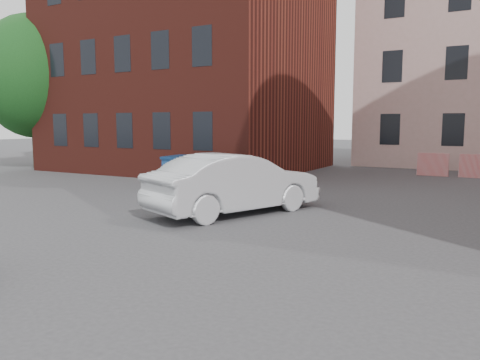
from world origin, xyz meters
The scene contains 7 objects.
ground centered at (0.00, 0.00, 0.00)m, with size 120.00×120.00×0.00m, color #38383A.
building_brick centered at (-9.00, 13.00, 7.00)m, with size 12.00×10.00×14.00m, color #591E16.
far_building centered at (-20.00, 22.00, 4.00)m, with size 6.00×6.00×8.00m, color maroon.
tree centered at (-16.00, 9.00, 5.17)m, with size 5.28×5.28×8.30m.
barriers centered at (4.20, 15.00, 0.50)m, with size 4.70×0.18×1.00m.
dumpster centered at (-3.99, 6.55, 0.58)m, with size 2.91×1.80×1.15m.
silver_car centered at (-0.81, 3.16, 0.77)m, with size 1.62×4.66×1.53m, color #B9BDC2.
Camera 1 is at (5.06, -7.12, 2.28)m, focal length 35.00 mm.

